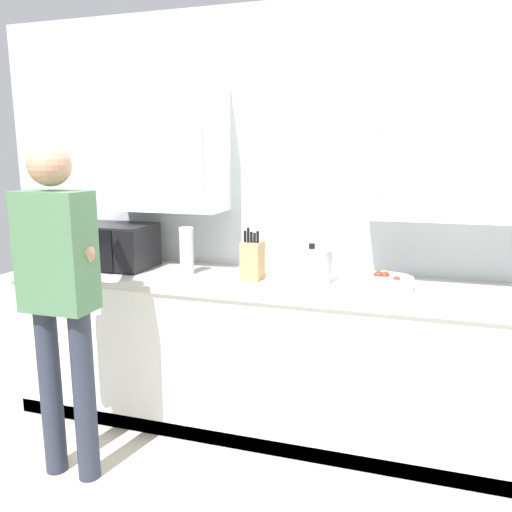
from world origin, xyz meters
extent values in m
plane|color=#B7AD99|center=(0.00, 0.00, 0.00)|extent=(9.50, 9.50, 0.00)
cube|color=#B2BCC1|center=(0.00, 1.15, 1.26)|extent=(4.22, 0.10, 2.53)
cube|color=white|center=(-0.83, 0.94, 1.68)|extent=(0.78, 0.32, 0.80)
cylinder|color=#B7BABF|center=(-0.50, 0.77, 1.68)|extent=(0.01, 0.01, 0.48)
cube|color=white|center=(0.83, 0.94, 1.68)|extent=(0.78, 0.32, 0.80)
cylinder|color=#B7BABF|center=(0.50, 0.77, 1.68)|extent=(0.01, 0.01, 0.48)
cube|color=white|center=(0.00, 0.77, 0.44)|extent=(3.28, 0.65, 0.88)
cube|color=#BCB7AD|center=(0.00, 0.77, 0.89)|extent=(3.32, 0.69, 0.03)
cube|color=black|center=(0.00, 0.46, 0.04)|extent=(3.28, 0.04, 0.09)
cube|color=black|center=(-1.15, 0.82, 1.05)|extent=(0.50, 0.35, 0.28)
cube|color=beige|center=(-1.22, 0.81, 1.05)|extent=(0.32, 0.30, 0.23)
cube|color=black|center=(-0.97, 0.63, 1.05)|extent=(0.14, 0.01, 0.26)
cube|color=black|center=(-1.22, 0.64, 1.05)|extent=(0.36, 0.03, 0.26)
cylinder|color=white|center=(0.59, 0.76, 0.95)|extent=(0.27, 0.27, 0.07)
cylinder|color=slate|center=(0.59, 0.76, 0.96)|extent=(0.22, 0.22, 0.04)
sphere|color=red|center=(0.53, 0.77, 0.98)|extent=(0.05, 0.05, 0.05)
sphere|color=#5B9333|center=(0.56, 0.79, 0.98)|extent=(0.06, 0.06, 0.06)
sphere|color=red|center=(0.63, 0.71, 0.98)|extent=(0.04, 0.04, 0.04)
sphere|color=red|center=(0.57, 0.77, 0.98)|extent=(0.05, 0.05, 0.05)
sphere|color=red|center=(0.55, 0.80, 0.98)|extent=(0.04, 0.04, 0.04)
cylinder|color=#B7BABF|center=(0.16, 0.80, 1.00)|extent=(0.23, 0.23, 0.18)
cylinder|color=#B7BABF|center=(0.16, 0.80, 1.10)|extent=(0.23, 0.23, 0.02)
cylinder|color=black|center=(0.16, 0.80, 1.12)|extent=(0.04, 0.04, 0.03)
cylinder|color=#B7BABF|center=(0.02, 0.80, 1.06)|extent=(0.05, 0.02, 0.02)
cylinder|color=#B7BABF|center=(0.30, 0.80, 1.06)|extent=(0.05, 0.02, 0.02)
cylinder|color=#B7BABF|center=(-0.61, 0.77, 1.04)|extent=(0.09, 0.09, 0.26)
cylinder|color=#B7BABF|center=(-0.61, 0.77, 1.19)|extent=(0.09, 0.09, 0.03)
cube|color=tan|center=(-0.19, 0.77, 1.02)|extent=(0.11, 0.15, 0.22)
cylinder|color=black|center=(-0.23, 0.75, 1.17)|extent=(0.02, 0.02, 0.07)
cylinder|color=black|center=(-0.21, 0.75, 1.18)|extent=(0.02, 0.02, 0.09)
cylinder|color=black|center=(-0.19, 0.75, 1.16)|extent=(0.02, 0.02, 0.06)
cylinder|color=black|center=(-0.17, 0.75, 1.16)|extent=(0.02, 0.02, 0.06)
cylinder|color=black|center=(-0.15, 0.75, 1.17)|extent=(0.02, 0.02, 0.07)
cylinder|color=#282D3D|center=(-1.02, -0.01, 0.44)|extent=(0.11, 0.11, 0.89)
cylinder|color=#282D3D|center=(-0.82, -0.01, 0.44)|extent=(0.11, 0.11, 0.89)
cube|color=#47704C|center=(-0.92, -0.01, 1.17)|extent=(0.34, 0.20, 0.58)
sphere|color=tan|center=(-0.92, -0.01, 1.58)|extent=(0.20, 0.20, 0.20)
cylinder|color=tan|center=(-0.90, 0.21, 1.28)|extent=(0.38, 0.52, 0.31)
cylinder|color=#47704C|center=(-1.12, -0.01, 1.12)|extent=(0.07, 0.07, 0.49)
camera|label=1|loc=(0.68, -1.97, 1.62)|focal=35.22mm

